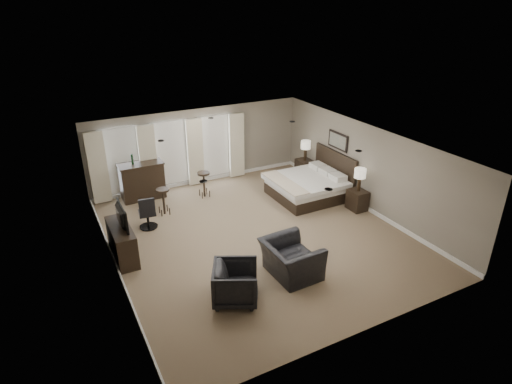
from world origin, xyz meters
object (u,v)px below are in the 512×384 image
bed (307,177)px  bar_counter (142,180)px  nightstand_near (357,200)px  nightstand_far (305,169)px  armchair_far (236,282)px  tv (119,225)px  dresser (122,242)px  lamp_near (359,180)px  lamp_far (305,151)px  bar_stool_left (164,202)px  armchair_near (291,254)px  desk_chair (147,212)px  bar_stool_right (204,184)px

bed → bar_counter: 5.29m
bed → nightstand_near: 1.74m
nightstand_far → armchair_far: size_ratio=0.69×
bed → tv: (-6.03, -0.82, 0.23)m
dresser → tv: bearing=0.0°
bed → bar_counter: (-4.70, 2.43, -0.09)m
lamp_near → lamp_far: (0.00, 2.90, 0.03)m
bed → bar_stool_left: 4.56m
dresser → tv: tv is taller
armchair_near → desk_chair: bearing=30.6°
nightstand_near → nightstand_far: size_ratio=0.95×
lamp_near → dresser: lamp_near is taller
dresser → bar_stool_left: 2.42m
bed → desk_chair: size_ratio=2.21×
nightstand_far → lamp_near: size_ratio=0.92×
bar_stool_right → nightstand_far: bearing=-2.3°
armchair_near → armchair_far: 1.56m
armchair_near → nightstand_far: bearing=-38.1°
armchair_near → bar_stool_right: bearing=0.8°
bar_counter → bar_stool_right: bearing=-24.7°
nightstand_near → desk_chair: size_ratio=0.63×
armchair_near → armchair_far: bearing=97.7°
bed → tv: size_ratio=2.22×
armchair_near → armchair_far: (-1.54, -0.25, -0.09)m
dresser → desk_chair: size_ratio=1.50×
bed → lamp_near: (0.89, -1.45, 0.28)m
nightstand_near → armchair_far: size_ratio=0.65×
nightstand_near → dresser: bearing=174.8°
desk_chair → armchair_far: bearing=109.2°
tv → bar_stool_right: (3.12, 2.43, -0.51)m
bar_stool_right → tv: bearing=-142.1°
desk_chair → lamp_near: bearing=170.3°
bar_stool_left → desk_chair: bearing=-137.0°
armchair_far → bar_counter: bar_counter is taller
dresser → bar_counter: bearing=67.8°
nightstand_near → bar_stool_left: size_ratio=0.76×
lamp_near → lamp_far: 2.90m
armchair_far → bar_stool_left: size_ratio=1.16×
bar_stool_left → bar_stool_right: 1.64m
tv → armchair_near: 4.21m
lamp_far → bar_stool_right: bearing=177.7°
armchair_far → desk_chair: bearing=38.9°
armchair_far → desk_chair: 4.12m
bar_counter → bar_stool_right: 1.98m
nightstand_near → bar_stool_right: size_ratio=0.74×
bed → bar_stool_left: bearing=167.3°
lamp_far → bar_counter: lamp_far is taller
bed → tv: 6.09m
tv → dresser: bearing=0.0°
armchair_far → bar_stool_right: armchair_far is taller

